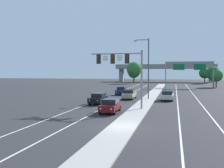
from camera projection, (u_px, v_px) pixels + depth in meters
name	position (u px, v px, depth m)	size (l,w,h in m)	color
ground_plane	(122.00, 128.00, 22.09)	(260.00, 260.00, 0.00)	#28282B
median_island	(146.00, 102.00, 39.57)	(2.40, 110.00, 0.15)	#9E9B93
lane_stripe_oncoming_center	(124.00, 97.00, 47.46)	(0.14, 100.00, 0.01)	silver
lane_stripe_receding_center	(177.00, 99.00, 45.28)	(0.14, 100.00, 0.01)	silver
edge_stripe_left	(106.00, 97.00, 48.23)	(0.14, 100.00, 0.01)	silver
edge_stripe_right	(197.00, 99.00, 44.52)	(0.14, 100.00, 0.01)	silver
overhead_signal_mast	(124.00, 65.00, 32.62)	(6.55, 0.44, 7.20)	gray
street_lamp_median	(147.00, 65.00, 43.58)	(2.58, 0.28, 10.00)	#4C4C51
car_oncoming_darkred	(110.00, 105.00, 30.23)	(1.89, 4.50, 1.58)	#5B0F14
car_oncoming_black	(98.00, 98.00, 38.11)	(1.89, 4.50, 1.58)	black
car_oncoming_tan	(129.00, 94.00, 44.71)	(1.87, 4.49, 1.58)	tan
car_oncoming_navy	(122.00, 91.00, 53.03)	(1.84, 4.48, 1.58)	#141E4C
car_receding_silver	(167.00, 95.00, 42.56)	(1.90, 4.50, 1.58)	#B7B7BC
highway_sign_gantry	(189.00, 66.00, 74.22)	(13.28, 0.42, 7.50)	gray
overpass_bridge	(165.00, 69.00, 114.09)	(42.40, 6.40, 7.65)	gray
tree_far_right_c	(216.00, 75.00, 75.76)	(3.68, 3.68, 5.33)	#4C3823
tree_far_left_c	(134.00, 72.00, 99.97)	(4.46, 4.46, 6.45)	#4C3823
tree_far_left_b	(134.00, 69.00, 100.18)	(5.73, 5.73, 8.29)	#4C3823
tree_far_right_a	(205.00, 73.00, 98.95)	(4.17, 4.17, 6.04)	#4C3823
tree_far_right_b	(214.00, 74.00, 76.74)	(4.19, 4.19, 6.07)	#4C3823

